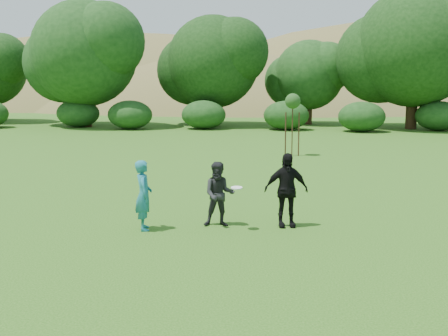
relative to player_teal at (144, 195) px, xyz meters
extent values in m
plane|color=#19470C|center=(1.60, -0.43, -0.83)|extent=(120.00, 120.00, 0.00)
imported|color=#1C6E7E|center=(0.00, 0.00, 0.00)|extent=(0.57, 0.71, 1.67)
imported|color=black|center=(1.73, 0.54, -0.04)|extent=(0.83, 0.69, 1.58)
imported|color=black|center=(3.34, 0.70, 0.07)|extent=(1.13, 0.66, 1.81)
cylinder|color=white|center=(2.19, 0.22, 0.19)|extent=(0.27, 0.27, 0.05)
cylinder|color=#402619|center=(3.44, 13.12, 0.42)|extent=(0.05, 0.05, 2.50)
sphere|color=#254C1B|center=(3.44, 13.12, 1.67)|extent=(0.70, 0.70, 0.70)
cylinder|color=#372115|center=(3.14, 13.12, 0.17)|extent=(0.06, 0.06, 2.00)
cylinder|color=#402619|center=(3.74, 13.12, 0.17)|extent=(0.06, 0.06, 2.00)
ellipsoid|color=olive|center=(-23.40, 69.57, -12.93)|extent=(110.00, 70.00, 44.00)
ellipsoid|color=olive|center=(21.60, 71.57, -15.13)|extent=(100.00, 64.00, 52.00)
ellipsoid|color=olive|center=(-3.40, 57.57, -8.53)|extent=(80.00, 50.00, 28.00)
cylinder|color=#3A2616|center=(-11.40, 26.57, 0.74)|extent=(0.73, 0.73, 3.15)
sphere|color=#194214|center=(-11.40, 26.57, 4.40)|extent=(7.54, 7.54, 7.54)
cylinder|color=#3A2616|center=(-2.40, 28.57, 0.57)|extent=(0.68, 0.68, 2.80)
sphere|color=#194214|center=(-2.40, 28.57, 3.82)|extent=(6.73, 6.73, 6.73)
cylinder|color=#3A2616|center=(4.60, 30.57, 0.30)|extent=(0.60, 0.60, 2.27)
sphere|color=#194214|center=(4.60, 30.57, 2.88)|extent=(5.22, 5.22, 5.22)
cylinder|color=#3A2616|center=(11.60, 27.57, 0.83)|extent=(0.76, 0.76, 3.32)
sphere|color=#194214|center=(11.60, 27.57, 4.73)|extent=(8.12, 8.12, 8.12)
camera|label=1|loc=(3.47, -12.62, 2.77)|focal=45.00mm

